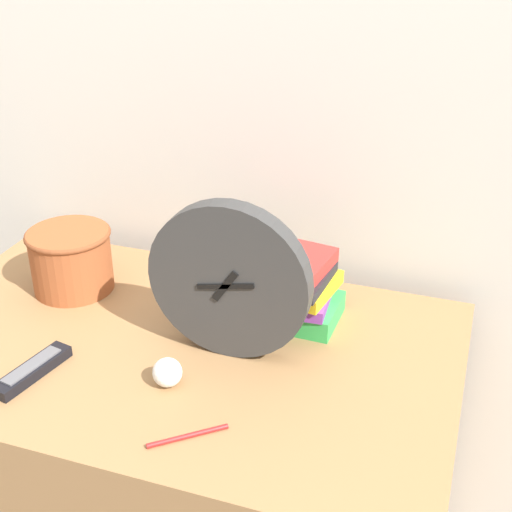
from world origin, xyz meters
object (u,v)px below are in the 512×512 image
Objects in this scene: crumpled_paper_ball at (167,372)px; pen at (188,436)px; basket at (71,258)px; tv_remote at (32,370)px; desk_clock at (229,281)px; book_stack at (276,285)px.

crumpled_paper_ball is 0.48× the size of pen.
tv_remote is (0.09, -0.29, -0.06)m from basket.
basket is at bearing 164.56° from desk_clock.
desk_clock is 2.79× the size of pen.
book_stack is 5.10× the size of crumpled_paper_ball.
crumpled_paper_ball reaches higher than tv_remote.
pen is (0.02, -0.24, -0.14)m from desk_clock.
desk_clock is 5.78× the size of crumpled_paper_ball.
tv_remote is (-0.30, -0.18, -0.14)m from desk_clock.
pen is (0.42, -0.35, -0.07)m from basket.
crumpled_paper_ball reaches higher than pen.
tv_remote is (-0.35, -0.33, -0.06)m from book_stack.
desk_clock is 0.28m from pen.
desk_clock is 0.19m from crumpled_paper_ball.
tv_remote is at bearing 169.66° from pen.
book_stack reaches higher than pen.
pen is (0.09, -0.11, -0.02)m from crumpled_paper_ball.
basket is at bearing -175.27° from book_stack.
basket reaches higher than pen.
desk_clock reaches higher than pen.
crumpled_paper_ball is at bearing 127.61° from pen.
basket is (-0.40, 0.11, -0.08)m from desk_clock.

